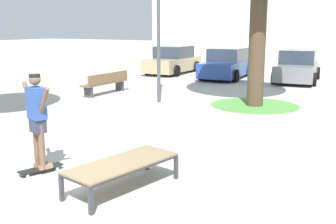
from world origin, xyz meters
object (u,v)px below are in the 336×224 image
Objects in this scene: park_bench at (106,83)px; car_blue at (227,64)px; skate_box at (122,165)px; skater at (37,115)px; skateboard at (41,169)px; car_grey at (297,67)px; car_tan at (173,61)px.

car_blue is at bearing 72.18° from park_bench.
skater reaches higher than skate_box.
skateboard is 0.48× the size of skater.
car_grey is at bearing 91.64° from skate_box.
skater reaches higher than car_tan.
skater is 0.39× the size of car_grey.
car_tan is 3.44m from car_blue.
skateboard is at bearing -109.02° from skater.
skater is at bearing -81.80° from car_blue.
skater is 8.73m from park_bench.
skate_box is at bearing 3.34° from skater.
skateboard is 0.19× the size of car_grey.
skater is 14.99m from car_grey.
skateboard is 0.19× the size of car_blue.
skateboard is at bearing -94.99° from car_grey.
skateboard is at bearing -70.03° from car_tan.
skate_box is at bearing -88.36° from car_grey.
car_grey reaches higher than park_bench.
park_bench is at bearing 129.18° from skate_box.
skater is at bearing -94.99° from car_grey.
car_tan and car_blue have the same top height.
car_blue is 7.34m from park_bench.
car_blue is at bearing -173.37° from car_grey.
car_blue reaches higher than skate_box.
car_tan reaches higher than skateboard.
skateboard is 0.99m from skater.
skater is at bearing -60.10° from park_bench.
car_blue is (3.40, -0.57, 0.00)m from car_tan.
skate_box is 14.93m from car_blue.
skate_box is at bearing -64.31° from car_tan.
park_bench is at bearing -127.39° from car_grey.
park_bench is at bearing 119.90° from skateboard.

